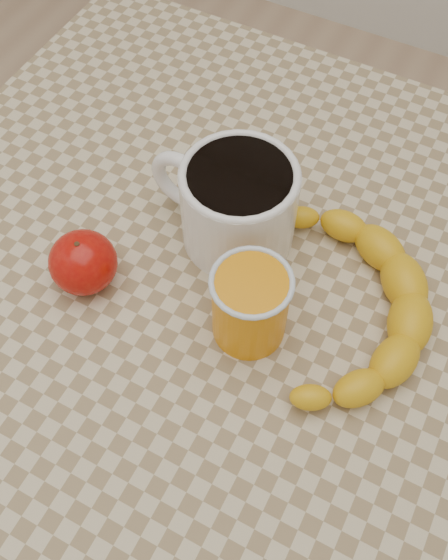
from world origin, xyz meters
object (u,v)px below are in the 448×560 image
at_px(apple, 83,262).
at_px(orange_juice_glass, 250,305).
at_px(banana, 349,304).
at_px(table, 224,329).
at_px(coffee_mug, 236,202).

bearing_deg(apple, orange_juice_glass, 8.40).
xyz_separation_m(orange_juice_glass, banana, (0.08, 0.06, -0.02)).
height_order(orange_juice_glass, apple, orange_juice_glass).
bearing_deg(orange_juice_glass, table, 146.60).
xyz_separation_m(coffee_mug, apple, (-0.11, -0.12, -0.02)).
relative_size(coffee_mug, apple, 2.27).
height_order(table, banana, banana).
distance_m(coffee_mug, banana, 0.15).
distance_m(apple, banana, 0.27).
bearing_deg(banana, apple, -177.60).
relative_size(orange_juice_glass, banana, 0.28).
height_order(apple, banana, apple).
xyz_separation_m(table, coffee_mug, (-0.02, 0.07, 0.14)).
bearing_deg(orange_juice_glass, apple, -171.60).
height_order(coffee_mug, apple, coffee_mug).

